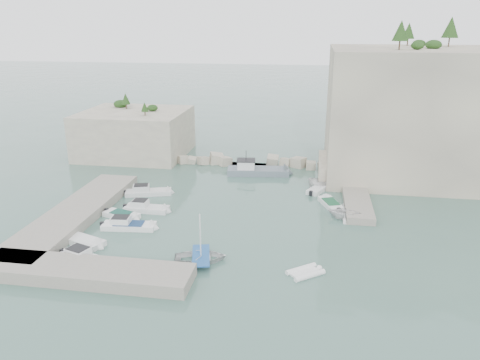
# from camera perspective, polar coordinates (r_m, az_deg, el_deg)

# --- Properties ---
(ground) EXTENTS (400.00, 400.00, 0.00)m
(ground) POSITION_cam_1_polar(r_m,az_deg,el_deg) (49.34, -1.12, -5.50)
(ground) COLOR #4A6F63
(ground) RESTS_ON ground
(cliff_east) EXTENTS (26.00, 22.00, 17.00)m
(cliff_east) POSITION_cam_1_polar(r_m,az_deg,el_deg) (69.90, 21.53, 7.73)
(cliff_east) COLOR beige
(cliff_east) RESTS_ON ground
(cliff_terrace) EXTENTS (8.00, 10.00, 2.50)m
(cliff_terrace) POSITION_cam_1_polar(r_m,az_deg,el_deg) (65.29, 13.06, 1.28)
(cliff_terrace) COLOR beige
(cliff_terrace) RESTS_ON ground
(outcrop_west) EXTENTS (16.00, 14.00, 7.00)m
(outcrop_west) POSITION_cam_1_polar(r_m,az_deg,el_deg) (76.62, -12.66, 5.60)
(outcrop_west) COLOR beige
(outcrop_west) RESTS_ON ground
(quay_west) EXTENTS (5.00, 24.00, 1.10)m
(quay_west) POSITION_cam_1_polar(r_m,az_deg,el_deg) (53.76, -19.49, -3.90)
(quay_west) COLOR #9E9689
(quay_west) RESTS_ON ground
(quay_south) EXTENTS (18.00, 4.00, 1.10)m
(quay_south) POSITION_cam_1_polar(r_m,az_deg,el_deg) (41.52, -18.31, -10.60)
(quay_south) COLOR #9E9689
(quay_south) RESTS_ON ground
(ledge_east) EXTENTS (3.00, 16.00, 0.80)m
(ledge_east) POSITION_cam_1_polar(r_m,az_deg,el_deg) (58.03, 13.93, -1.87)
(ledge_east) COLOR #9E9689
(ledge_east) RESTS_ON ground
(breakwater) EXTENTS (28.00, 3.00, 1.40)m
(breakwater) POSITION_cam_1_polar(r_m,az_deg,el_deg) (69.70, 1.29, 2.39)
(breakwater) COLOR beige
(breakwater) RESTS_ON ground
(motorboat_a) EXTENTS (6.39, 3.48, 1.40)m
(motorboat_a) POSITION_cam_1_polar(r_m,az_deg,el_deg) (58.97, -11.08, -1.74)
(motorboat_a) COLOR silver
(motorboat_a) RESTS_ON ground
(motorboat_b) EXTENTS (5.47, 1.84, 1.40)m
(motorboat_b) POSITION_cam_1_polar(r_m,az_deg,el_deg) (53.89, -11.28, -3.74)
(motorboat_b) COLOR silver
(motorboat_b) RESTS_ON ground
(motorboat_c) EXTENTS (4.75, 2.87, 0.70)m
(motorboat_c) POSITION_cam_1_polar(r_m,az_deg,el_deg) (52.80, -14.22, -4.44)
(motorboat_c) COLOR white
(motorboat_c) RESTS_ON ground
(motorboat_d) EXTENTS (6.14, 2.35, 1.40)m
(motorboat_d) POSITION_cam_1_polar(r_m,az_deg,el_deg) (49.87, -13.35, -5.77)
(motorboat_d) COLOR white
(motorboat_d) RESTS_ON ground
(motorboat_e) EXTENTS (4.61, 3.15, 0.70)m
(motorboat_e) POSITION_cam_1_polar(r_m,az_deg,el_deg) (47.61, -18.28, -7.45)
(motorboat_e) COLOR white
(motorboat_e) RESTS_ON ground
(motorboat_f) EXTENTS (6.40, 3.79, 1.40)m
(motorboat_f) POSITION_cam_1_polar(r_m,az_deg,el_deg) (44.13, -18.26, -9.59)
(motorboat_f) COLOR white
(motorboat_f) RESTS_ON ground
(rowboat) EXTENTS (5.26, 4.27, 0.96)m
(rowboat) POSITION_cam_1_polar(r_m,az_deg,el_deg) (42.52, -4.77, -9.76)
(rowboat) COLOR silver
(rowboat) RESTS_ON ground
(inflatable_dinghy) EXTENTS (3.53, 3.23, 0.44)m
(inflatable_dinghy) POSITION_cam_1_polar(r_m,az_deg,el_deg) (40.67, 7.96, -11.29)
(inflatable_dinghy) COLOR white
(inflatable_dinghy) RESTS_ON ground
(tender_east_a) EXTENTS (3.91, 3.49, 1.87)m
(tender_east_a) POSITION_cam_1_polar(r_m,az_deg,el_deg) (52.10, 12.56, -4.62)
(tender_east_a) COLOR white
(tender_east_a) RESTS_ON ground
(tender_east_b) EXTENTS (3.23, 5.05, 0.70)m
(tender_east_b) POSITION_cam_1_polar(r_m,az_deg,el_deg) (55.25, 10.99, -3.15)
(tender_east_b) COLOR white
(tender_east_b) RESTS_ON ground
(tender_east_c) EXTENTS (3.33, 4.80, 0.70)m
(tender_east_c) POSITION_cam_1_polar(r_m,az_deg,el_deg) (59.89, 9.55, -1.33)
(tender_east_c) COLOR white
(tender_east_c) RESTS_ON ground
(tender_east_d) EXTENTS (4.25, 1.89, 1.60)m
(tender_east_d) POSITION_cam_1_polar(r_m,az_deg,el_deg) (61.02, 10.16, -0.98)
(tender_east_d) COLOR silver
(tender_east_d) RESTS_ON ground
(work_boat) EXTENTS (9.61, 3.85, 2.20)m
(work_boat) POSITION_cam_1_polar(r_m,az_deg,el_deg) (65.68, 2.22, 0.72)
(work_boat) COLOR slate
(work_boat) RESTS_ON ground
(rowboat_mast) EXTENTS (0.10, 0.10, 4.20)m
(rowboat_mast) POSITION_cam_1_polar(r_m,az_deg,el_deg) (41.36, -4.87, -6.61)
(rowboat_mast) COLOR white
(rowboat_mast) RESTS_ON rowboat
(vegetation) EXTENTS (53.48, 13.88, 13.40)m
(vegetation) POSITION_cam_1_polar(r_m,az_deg,el_deg) (69.42, 17.92, 15.91)
(vegetation) COLOR #1E4219
(vegetation) RESTS_ON ground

